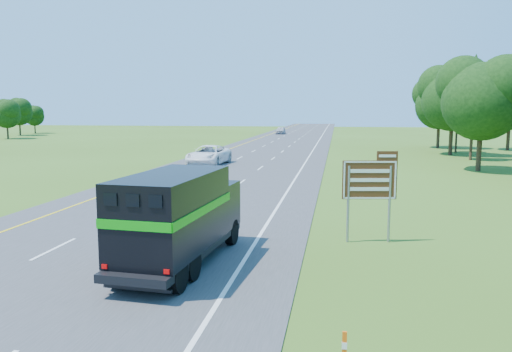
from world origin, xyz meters
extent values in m
cube|color=#38383A|center=(0.00, 50.00, 0.02)|extent=(15.00, 260.00, 0.04)
cube|color=yellow|center=(-5.50, 50.00, 0.04)|extent=(0.15, 260.00, 0.01)
cube|color=white|center=(5.50, 50.00, 0.04)|extent=(0.15, 260.00, 0.01)
cylinder|color=black|center=(2.76, 12.87, 0.53)|extent=(0.39, 1.00, 0.98)
cylinder|color=black|center=(4.63, 12.72, 0.53)|extent=(0.39, 1.00, 0.98)
cylinder|color=black|center=(2.41, 8.61, 0.53)|extent=(0.39, 1.00, 0.98)
cylinder|color=black|center=(4.28, 8.46, 0.53)|extent=(0.39, 1.00, 0.98)
cylinder|color=black|center=(2.33, 7.55, 0.53)|extent=(0.39, 1.00, 0.98)
cylinder|color=black|center=(4.19, 7.40, 0.53)|extent=(0.39, 1.00, 0.98)
cube|color=black|center=(3.46, 9.96, 0.64)|extent=(2.71, 7.28, 0.25)
cube|color=black|center=(3.69, 12.71, 1.61)|extent=(2.31, 1.78, 1.69)
cube|color=black|center=(3.75, 13.53, 2.05)|extent=(1.96, 0.21, 0.53)
cube|color=black|center=(3.41, 9.34, 1.99)|extent=(2.64, 5.33, 2.45)
cube|color=#08980B|center=(3.20, 6.74, 2.11)|extent=(2.22, 0.22, 0.27)
cube|color=#08980B|center=(2.28, 9.43, 2.11)|extent=(0.45, 5.15, 0.27)
cube|color=#08980B|center=(4.54, 9.24, 2.11)|extent=(0.45, 5.15, 0.27)
cube|color=black|center=(2.53, 6.80, 2.81)|extent=(0.40, 0.07, 0.36)
cube|color=black|center=(3.20, 6.74, 2.81)|extent=(0.40, 0.07, 0.36)
cube|color=black|center=(3.87, 6.69, 2.81)|extent=(0.40, 0.07, 0.36)
cube|color=black|center=(3.21, 6.85, 0.31)|extent=(2.05, 0.27, 0.09)
cube|color=#B20505|center=(2.27, 6.82, 0.90)|extent=(0.16, 0.05, 0.12)
cube|color=#B20505|center=(4.13, 6.67, 0.90)|extent=(0.16, 0.05, 0.12)
imported|color=white|center=(-3.48, 40.15, 0.94)|extent=(3.39, 6.67, 1.81)
imported|color=#B8B7BF|center=(-3.46, 100.55, 0.82)|extent=(1.85, 4.57, 1.55)
cylinder|color=gray|center=(9.08, 13.93, 1.53)|extent=(0.10, 0.10, 3.06)
cylinder|color=gray|center=(10.69, 14.19, 1.53)|extent=(0.10, 0.10, 3.06)
cube|color=#502511|center=(9.88, 14.06, 2.50)|extent=(2.12, 0.40, 1.53)
cube|color=#502511|center=(10.54, 14.16, 3.45)|extent=(0.82, 0.19, 0.37)
cube|color=white|center=(9.89, 14.02, 2.50)|extent=(2.02, 0.34, 1.47)
cube|color=white|center=(8.82, 3.10, 0.92)|extent=(0.10, 0.05, 0.13)
camera|label=1|loc=(8.62, -5.75, 5.24)|focal=35.00mm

